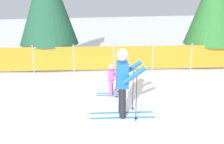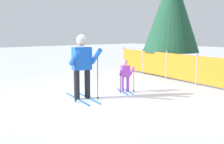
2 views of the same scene
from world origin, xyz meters
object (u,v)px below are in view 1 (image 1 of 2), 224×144
Objects in this scene: skier_adult at (123,77)px; skier_child at (112,77)px; conifer_near at (214,3)px; safety_fence at (133,58)px.

skier_adult is 1.63m from skier_child.
skier_child is 0.23× the size of conifer_near.
skier_child is 0.09× the size of safety_fence.
safety_fence is (1.54, 2.59, -0.03)m from skier_child.
skier_adult is 4.48m from safety_fence.
skier_adult is 0.41× the size of conifer_near.
conifer_near is at bearing 50.62° from skier_adult.
skier_adult reaches higher than skier_child.
skier_child is (0.07, 1.55, -0.49)m from skier_adult.
conifer_near reaches higher than safety_fence.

